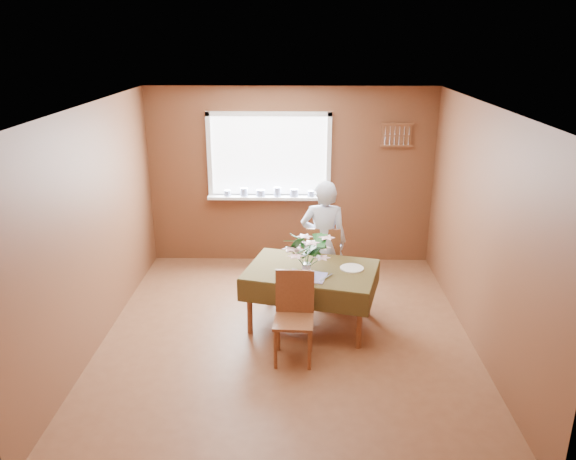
{
  "coord_description": "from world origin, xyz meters",
  "views": [
    {
      "loc": [
        0.13,
        -5.45,
        3.15
      ],
      "look_at": [
        0.0,
        0.55,
        1.05
      ],
      "focal_mm": 35.0,
      "sensor_mm": 36.0,
      "label": 1
    }
  ],
  "objects_px": {
    "dining_table": "(311,275)",
    "chair_near": "(294,312)",
    "chair_far": "(323,259)",
    "seated_woman": "(324,242)",
    "flower_bouquet": "(307,250)"
  },
  "relations": [
    {
      "from": "dining_table",
      "to": "chair_far",
      "type": "distance_m",
      "value": 0.71
    },
    {
      "from": "chair_near",
      "to": "seated_woman",
      "type": "bearing_deg",
      "value": 78.4
    },
    {
      "from": "chair_near",
      "to": "seated_woman",
      "type": "distance_m",
      "value": 1.38
    },
    {
      "from": "chair_near",
      "to": "flower_bouquet",
      "type": "relative_size",
      "value": 1.85
    },
    {
      "from": "seated_woman",
      "to": "flower_bouquet",
      "type": "bearing_deg",
      "value": 77.74
    },
    {
      "from": "dining_table",
      "to": "chair_near",
      "type": "distance_m",
      "value": 0.71
    },
    {
      "from": "seated_woman",
      "to": "dining_table",
      "type": "bearing_deg",
      "value": 79.27
    },
    {
      "from": "chair_near",
      "to": "chair_far",
      "type": "bearing_deg",
      "value": 78.81
    },
    {
      "from": "chair_far",
      "to": "flower_bouquet",
      "type": "distance_m",
      "value": 0.96
    },
    {
      "from": "dining_table",
      "to": "chair_far",
      "type": "height_order",
      "value": "chair_far"
    },
    {
      "from": "dining_table",
      "to": "flower_bouquet",
      "type": "relative_size",
      "value": 3.23
    },
    {
      "from": "chair_far",
      "to": "chair_near",
      "type": "distance_m",
      "value": 1.4
    },
    {
      "from": "dining_table",
      "to": "seated_woman",
      "type": "relative_size",
      "value": 1.04
    },
    {
      "from": "dining_table",
      "to": "chair_near",
      "type": "relative_size",
      "value": 1.75
    },
    {
      "from": "chair_far",
      "to": "flower_bouquet",
      "type": "xyz_separation_m",
      "value": [
        -0.22,
        -0.83,
        0.44
      ]
    }
  ]
}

